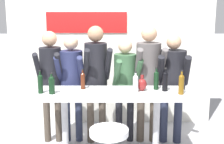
% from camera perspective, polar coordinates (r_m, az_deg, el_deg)
% --- Properties ---
extents(back_wall, '(3.65, 0.12, 2.71)m').
position_cam_1_polar(back_wall, '(5.61, 0.02, 4.15)').
color(back_wall, silver).
rests_on(back_wall, ground_plane).
extents(tasting_table, '(2.05, 0.62, 0.99)m').
position_cam_1_polar(tasting_table, '(4.28, -0.01, -5.68)').
color(tasting_table, white).
rests_on(tasting_table, ground_plane).
extents(person_far_left, '(0.40, 0.53, 1.76)m').
position_cam_1_polar(person_far_left, '(4.87, -10.88, -0.35)').
color(person_far_left, '#473D33').
rests_on(person_far_left, ground_plane).
extents(person_left, '(0.42, 0.53, 1.70)m').
position_cam_1_polar(person_left, '(4.84, -7.14, -0.90)').
color(person_left, '#23283D').
rests_on(person_left, ground_plane).
extents(person_center_left, '(0.47, 0.60, 1.84)m').
position_cam_1_polar(person_center_left, '(4.75, -2.68, 0.17)').
color(person_center_left, '#473D33').
rests_on(person_center_left, ground_plane).
extents(person_center, '(0.47, 0.57, 1.64)m').
position_cam_1_polar(person_center, '(4.80, 2.67, -1.36)').
color(person_center, black).
rests_on(person_center, ground_plane).
extents(person_center_right, '(0.47, 0.59, 1.84)m').
position_cam_1_polar(person_center_right, '(4.81, 6.91, 0.12)').
color(person_center_right, '#473D33').
rests_on(person_center_right, ground_plane).
extents(person_right, '(0.52, 0.60, 1.71)m').
position_cam_1_polar(person_right, '(4.85, 11.26, -1.03)').
color(person_right, '#23283D').
rests_on(person_right, ground_plane).
extents(wine_bottle_0, '(0.08, 0.08, 0.28)m').
position_cam_1_polar(wine_bottle_0, '(4.17, -10.72, -2.16)').
color(wine_bottle_0, black).
rests_on(wine_bottle_0, tasting_table).
extents(wine_bottle_1, '(0.07, 0.07, 0.31)m').
position_cam_1_polar(wine_bottle_1, '(4.35, 8.35, -1.36)').
color(wine_bottle_1, black).
rests_on(wine_bottle_1, tasting_table).
extents(wine_bottle_2, '(0.07, 0.07, 0.33)m').
position_cam_1_polar(wine_bottle_2, '(4.17, 12.83, -2.05)').
color(wine_bottle_2, brown).
rests_on(wine_bottle_2, tasting_table).
extents(wine_bottle_3, '(0.08, 0.08, 0.32)m').
position_cam_1_polar(wine_bottle_3, '(4.29, 9.95, -1.53)').
color(wine_bottle_3, black).
rests_on(wine_bottle_3, tasting_table).
extents(wine_bottle_4, '(0.07, 0.07, 0.31)m').
position_cam_1_polar(wine_bottle_4, '(4.23, -12.72, -1.93)').
color(wine_bottle_4, black).
rests_on(wine_bottle_4, tasting_table).
extents(wine_bottle_5, '(0.06, 0.06, 0.28)m').
position_cam_1_polar(wine_bottle_5, '(4.35, -5.10, -1.46)').
color(wine_bottle_5, '#4C1E0F').
rests_on(wine_bottle_5, tasting_table).
extents(wine_bottle_6, '(0.07, 0.07, 0.29)m').
position_cam_1_polar(wine_bottle_6, '(4.17, 4.59, -1.98)').
color(wine_bottle_6, '#B7BCC1').
rests_on(wine_bottle_6, tasting_table).
extents(decorative_vase, '(0.13, 0.13, 0.22)m').
position_cam_1_polar(decorative_vase, '(4.27, 5.75, -2.27)').
color(decorative_vase, maroon).
rests_on(decorative_vase, tasting_table).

